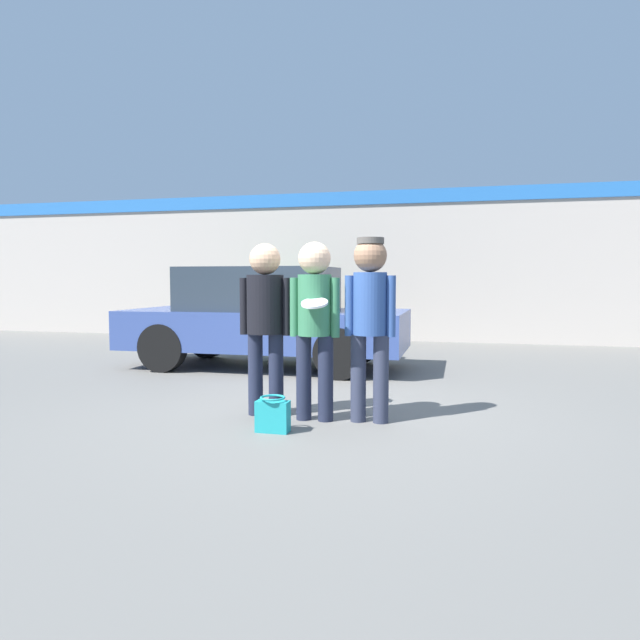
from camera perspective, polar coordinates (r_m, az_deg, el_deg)
The scene contains 8 objects.
ground_plane at distance 5.98m, azimuth -0.01°, elevation -9.23°, with size 56.00×56.00×0.00m, color #66635E.
storefront_building at distance 12.85m, azimuth 7.70°, elevation 5.49°, with size 24.00×0.22×3.33m.
person_left at distance 5.75m, azimuth -5.49°, elevation 0.75°, with size 0.54×0.37×1.74m.
person_middle_with_frisbee at distance 5.51m, azimuth -0.54°, elevation 0.54°, with size 0.50×0.52×1.74m.
person_right at distance 5.46m, azimuth 5.02°, elevation 0.86°, with size 0.49×0.32×1.77m.
parked_car_near at distance 8.93m, azimuth -5.63°, elevation 0.27°, with size 4.35×1.79×1.56m.
shrub at distance 12.40m, azimuth -3.06°, elevation 1.14°, with size 1.47×1.47×1.47m.
handbag at distance 5.23m, azimuth -4.75°, elevation -9.44°, with size 0.30×0.23×0.32m.
Camera 1 is at (1.40, -5.65, 1.38)m, focal length 32.00 mm.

